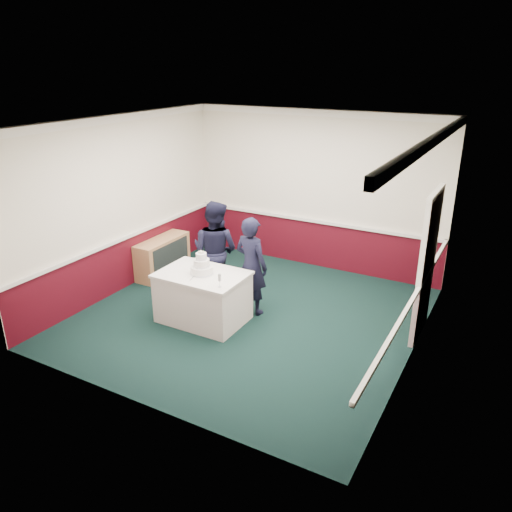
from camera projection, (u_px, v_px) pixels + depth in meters
The scene contains 9 objects.
ground at pixel (249, 316), 7.93m from camera, with size 5.00×5.00×0.00m, color black.
room_shell at pixel (273, 188), 7.68m from camera, with size 5.00×5.00×3.00m.
sideboard at pixel (163, 256), 9.40m from camera, with size 0.41×1.20×0.70m.
cake_table at pixel (203, 297), 7.69m from camera, with size 1.32×0.92×0.79m.
wedding_cake at pixel (202, 267), 7.51m from camera, with size 0.35×0.35×0.36m.
cake_knife at pixel (193, 278), 7.40m from camera, with size 0.01×0.22×0.01m, color silver.
champagne_flute at pixel (219, 278), 7.04m from camera, with size 0.05×0.05×0.21m.
person_man at pixel (215, 251), 8.27m from camera, with size 0.83×0.64×1.70m, color black.
person_woman at pixel (251, 266), 7.81m from camera, with size 0.58×0.38×1.59m, color black.
Camera 1 is at (3.49, -6.11, 3.79)m, focal length 35.00 mm.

